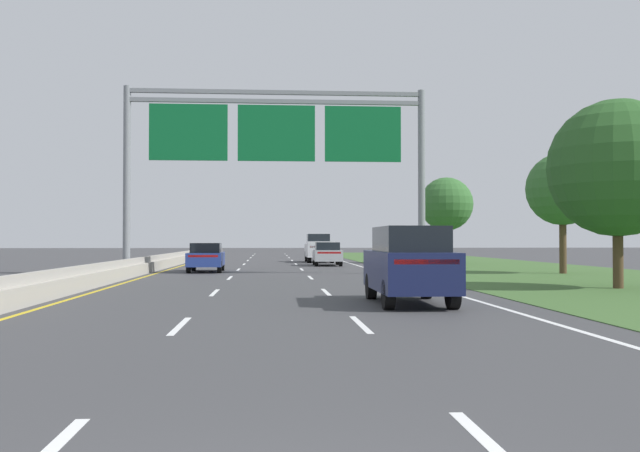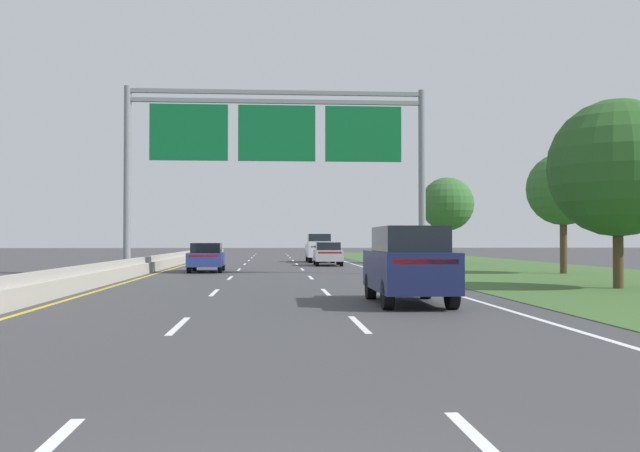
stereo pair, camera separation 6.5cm
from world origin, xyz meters
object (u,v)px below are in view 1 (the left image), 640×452
(roadside_tree_mid, at_px, (563,189))
(car_navy_right_lane_suv, at_px, (409,264))
(car_blue_left_lane_sedan, at_px, (206,257))
(roadside_tree_far, at_px, (446,204))
(pickup_truck_white, at_px, (319,248))
(roadside_tree_near, at_px, (617,168))
(car_silver_right_lane_sedan, at_px, (327,253))
(overhead_sign_gantry, at_px, (276,142))

(roadside_tree_mid, bearing_deg, car_navy_right_lane_suv, -124.75)
(car_blue_left_lane_sedan, height_order, roadside_tree_far, roadside_tree_far)
(pickup_truck_white, relative_size, roadside_tree_near, 0.80)
(roadside_tree_far, bearing_deg, roadside_tree_mid, -82.01)
(roadside_tree_mid, height_order, roadside_tree_far, roadside_tree_far)
(car_silver_right_lane_sedan, height_order, car_navy_right_lane_suv, car_navy_right_lane_suv)
(overhead_sign_gantry, relative_size, pickup_truck_white, 2.79)
(overhead_sign_gantry, bearing_deg, pickup_truck_white, 79.93)
(roadside_tree_mid, distance_m, roadside_tree_far, 15.56)
(overhead_sign_gantry, distance_m, car_blue_left_lane_sedan, 7.84)
(car_navy_right_lane_suv, height_order, roadside_tree_far, roadside_tree_far)
(pickup_truck_white, height_order, car_silver_right_lane_sedan, pickup_truck_white)
(roadside_tree_mid, bearing_deg, car_blue_left_lane_sedan, 169.10)
(car_blue_left_lane_sedan, relative_size, roadside_tree_near, 0.65)
(overhead_sign_gantry, distance_m, roadside_tree_mid, 14.87)
(roadside_tree_near, height_order, roadside_tree_far, roadside_tree_near)
(car_blue_left_lane_sedan, height_order, roadside_tree_mid, roadside_tree_mid)
(pickup_truck_white, height_order, roadside_tree_near, roadside_tree_near)
(car_navy_right_lane_suv, bearing_deg, pickup_truck_white, 0.42)
(car_blue_left_lane_sedan, distance_m, car_navy_right_lane_suv, 21.02)
(car_navy_right_lane_suv, distance_m, roadside_tree_mid, 19.95)
(pickup_truck_white, distance_m, roadside_tree_mid, 22.81)
(car_silver_right_lane_sedan, relative_size, roadside_tree_far, 0.70)
(roadside_tree_mid, xyz_separation_m, roadside_tree_far, (-2.16, 15.41, -0.00))
(car_blue_left_lane_sedan, relative_size, roadside_tree_far, 0.70)
(pickup_truck_white, relative_size, car_navy_right_lane_suv, 1.15)
(pickup_truck_white, distance_m, car_navy_right_lane_suv, 35.77)
(overhead_sign_gantry, relative_size, roadside_tree_near, 2.22)
(pickup_truck_white, xyz_separation_m, roadside_tree_mid, (11.20, -19.60, 3.26))
(car_silver_right_lane_sedan, distance_m, car_navy_right_lane_suv, 28.59)
(overhead_sign_gantry, bearing_deg, roadside_tree_far, 51.04)
(car_blue_left_lane_sedan, relative_size, car_navy_right_lane_suv, 0.94)
(car_blue_left_lane_sedan, distance_m, roadside_tree_mid, 19.14)
(overhead_sign_gantry, height_order, car_navy_right_lane_suv, overhead_sign_gantry)
(car_silver_right_lane_sedan, xyz_separation_m, roadside_tree_near, (8.52, -23.30, 3.49))
(car_navy_right_lane_suv, bearing_deg, roadside_tree_far, -15.54)
(roadside_tree_near, distance_m, roadside_tree_far, 26.30)
(car_navy_right_lane_suv, bearing_deg, car_blue_left_lane_sedan, 20.63)
(car_navy_right_lane_suv, bearing_deg, roadside_tree_mid, -34.29)
(car_silver_right_lane_sedan, relative_size, car_navy_right_lane_suv, 0.94)
(roadside_tree_mid, bearing_deg, overhead_sign_gantry, -179.68)
(pickup_truck_white, bearing_deg, car_navy_right_lane_suv, -179.85)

